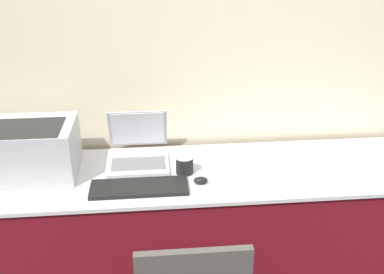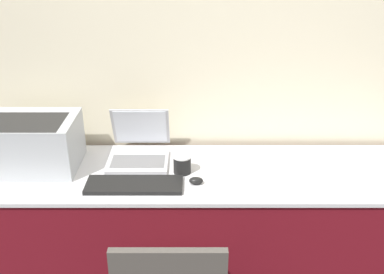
{
  "view_description": "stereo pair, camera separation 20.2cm",
  "coord_description": "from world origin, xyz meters",
  "px_view_note": "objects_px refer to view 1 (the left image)",
  "views": [
    {
      "loc": [
        -0.31,
        -1.71,
        1.87
      ],
      "look_at": [
        -0.12,
        0.32,
        0.92
      ],
      "focal_mm": 42.0,
      "sensor_mm": 36.0,
      "label": 1
    },
    {
      "loc": [
        -0.11,
        -1.72,
        1.87
      ],
      "look_at": [
        -0.12,
        0.32,
        0.92
      ],
      "focal_mm": 42.0,
      "sensor_mm": 36.0,
      "label": 2
    }
  ],
  "objects_px": {
    "laptop_left": "(138,151)",
    "coffee_cup": "(185,164)",
    "mouse": "(201,180)",
    "printer": "(28,148)",
    "external_keyboard": "(139,188)"
  },
  "relations": [
    {
      "from": "external_keyboard",
      "to": "coffee_cup",
      "type": "bearing_deg",
      "value": 31.49
    },
    {
      "from": "laptop_left",
      "to": "mouse",
      "type": "height_order",
      "value": "laptop_left"
    },
    {
      "from": "coffee_cup",
      "to": "mouse",
      "type": "relative_size",
      "value": 1.39
    },
    {
      "from": "printer",
      "to": "mouse",
      "type": "relative_size",
      "value": 6.72
    },
    {
      "from": "laptop_left",
      "to": "coffee_cup",
      "type": "bearing_deg",
      "value": -34.49
    },
    {
      "from": "laptop_left",
      "to": "coffee_cup",
      "type": "distance_m",
      "value": 0.28
    },
    {
      "from": "laptop_left",
      "to": "printer",
      "type": "bearing_deg",
      "value": -170.03
    },
    {
      "from": "printer",
      "to": "mouse",
      "type": "bearing_deg",
      "value": -12.03
    },
    {
      "from": "mouse",
      "to": "laptop_left",
      "type": "bearing_deg",
      "value": 137.99
    },
    {
      "from": "coffee_cup",
      "to": "external_keyboard",
      "type": "bearing_deg",
      "value": -148.51
    },
    {
      "from": "coffee_cup",
      "to": "laptop_left",
      "type": "bearing_deg",
      "value": 145.51
    },
    {
      "from": "laptop_left",
      "to": "coffee_cup",
      "type": "relative_size",
      "value": 3.7
    },
    {
      "from": "printer",
      "to": "external_keyboard",
      "type": "height_order",
      "value": "printer"
    },
    {
      "from": "laptop_left",
      "to": "external_keyboard",
      "type": "height_order",
      "value": "laptop_left"
    },
    {
      "from": "laptop_left",
      "to": "external_keyboard",
      "type": "xyz_separation_m",
      "value": [
        0.01,
        -0.3,
        -0.05
      ]
    }
  ]
}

